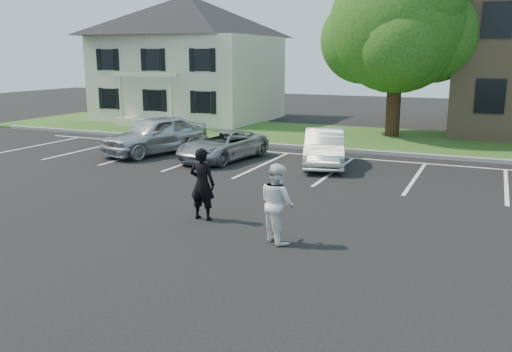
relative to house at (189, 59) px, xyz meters
The scene contains 11 objects.
ground_plane 24.14m from the house, 56.94° to the right, with size 90.00×90.00×0.00m, color black.
curb 15.71m from the house, 31.52° to the right, with size 40.00×0.30×0.15m, color gray.
grass_strip 14.11m from the house, 17.00° to the right, with size 44.00×8.00×0.08m, color #2A5118.
stall_lines 18.53m from the house, 37.43° to the right, with size 34.00×5.36×0.01m.
house is the anchor object (origin of this frame).
tree 13.84m from the house, 11.39° to the right, with size 7.80×7.20×8.80m.
man_black_suit 22.39m from the house, 58.70° to the right, with size 0.67×0.44×1.82m, color black.
man_white_shirt 24.32m from the house, 54.97° to the right, with size 0.86×0.67×1.77m, color white.
car_silver_west 12.99m from the house, 66.05° to the right, with size 1.88×4.67×1.59m, color #BABBC0.
car_silver_minivan 14.76m from the house, 54.45° to the right, with size 1.93×4.19×1.16m, color #999B9F.
car_white_sedan 16.96m from the house, 42.14° to the right, with size 1.42×4.08×1.34m, color silver.
Camera 1 is at (5.04, -10.46, 4.04)m, focal length 38.00 mm.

